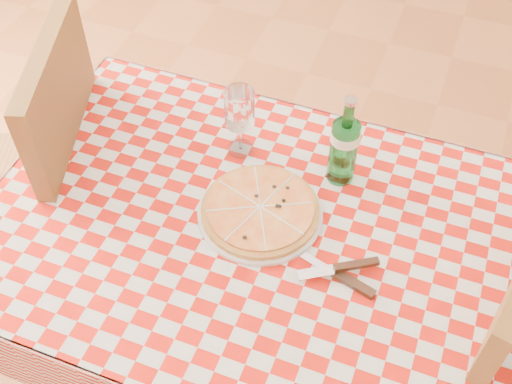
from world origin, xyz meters
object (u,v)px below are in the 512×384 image
dining_table (255,254)px  pizza_plate (260,210)px  wine_glass (240,122)px  chair_far (42,175)px  water_bottle (345,140)px

dining_table → pizza_plate: 0.13m
wine_glass → dining_table: bearing=-60.9°
dining_table → pizza_plate: bearing=94.6°
dining_table → chair_far: chair_far is taller
dining_table → pizza_plate: (-0.00, 0.04, 0.12)m
chair_far → pizza_plate: size_ratio=3.48×
pizza_plate → wine_glass: 0.24m
chair_far → pizza_plate: 0.71m
water_bottle → wine_glass: (-0.27, -0.00, -0.03)m
pizza_plate → wine_glass: (-0.13, 0.19, 0.08)m
chair_far → water_bottle: chair_far is taller
water_bottle → wine_glass: 0.27m
pizza_plate → water_bottle: bearing=52.8°
pizza_plate → water_bottle: size_ratio=1.17×
chair_far → pizza_plate: chair_far is taller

